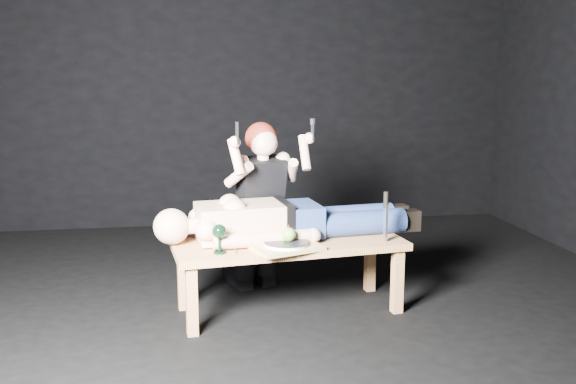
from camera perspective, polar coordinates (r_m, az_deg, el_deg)
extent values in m
plane|color=black|center=(3.99, 0.91, -10.95)|extent=(5.00, 5.00, 0.00)
plane|color=black|center=(6.19, -3.10, 10.90)|extent=(5.00, 0.00, 5.00)
cube|color=tan|center=(3.98, 0.11, -7.59)|extent=(1.47, 0.70, 0.45)
cube|color=tan|center=(3.74, -0.19, -4.98)|extent=(0.46, 0.40, 0.02)
cylinder|color=white|center=(3.73, -0.19, -4.66)|extent=(0.33, 0.33, 0.02)
sphere|color=#448C29|center=(3.73, 0.06, -3.85)|extent=(0.08, 0.08, 0.08)
cube|color=#B2B2B7|center=(3.70, -4.75, -5.32)|extent=(0.02, 0.15, 0.01)
cube|color=#B2B2B7|center=(3.76, 1.06, -5.02)|extent=(0.02, 0.15, 0.01)
cube|color=#B2B2B7|center=(3.84, 1.26, -4.69)|extent=(0.09, 0.13, 0.01)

